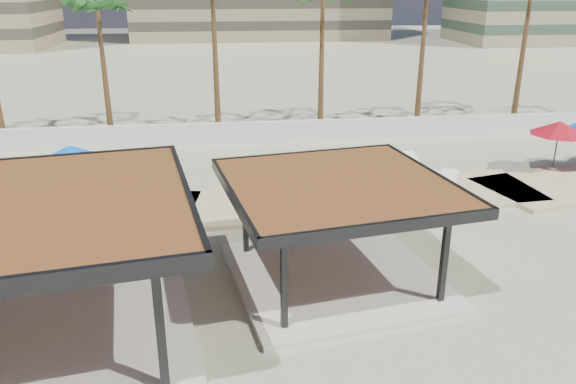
{
  "coord_description": "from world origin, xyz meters",
  "views": [
    {
      "loc": [
        -2.94,
        -13.62,
        8.27
      ],
      "look_at": [
        -0.66,
        4.55,
        1.4
      ],
      "focal_mm": 35.0,
      "sensor_mm": 36.0,
      "label": 1
    }
  ],
  "objects_px": {
    "pavilion_west": "(32,262)",
    "lounger_c": "(421,170)",
    "lounger_b": "(445,192)",
    "pavilion_central": "(337,222)",
    "umbrella_c": "(559,128)"
  },
  "relations": [
    {
      "from": "pavilion_central",
      "to": "lounger_c",
      "type": "relative_size",
      "value": 3.06
    },
    {
      "from": "pavilion_central",
      "to": "umbrella_c",
      "type": "height_order",
      "value": "pavilion_central"
    },
    {
      "from": "pavilion_west",
      "to": "lounger_c",
      "type": "relative_size",
      "value": 3.67
    },
    {
      "from": "pavilion_central",
      "to": "lounger_c",
      "type": "bearing_deg",
      "value": 46.91
    },
    {
      "from": "umbrella_c",
      "to": "lounger_b",
      "type": "bearing_deg",
      "value": -156.63
    },
    {
      "from": "pavilion_central",
      "to": "pavilion_west",
      "type": "xyz_separation_m",
      "value": [
        -7.63,
        -2.26,
        0.38
      ]
    },
    {
      "from": "pavilion_central",
      "to": "umbrella_c",
      "type": "bearing_deg",
      "value": 25.79
    },
    {
      "from": "lounger_c",
      "to": "pavilion_west",
      "type": "bearing_deg",
      "value": 110.19
    },
    {
      "from": "umbrella_c",
      "to": "lounger_c",
      "type": "relative_size",
      "value": 1.21
    },
    {
      "from": "pavilion_west",
      "to": "umbrella_c",
      "type": "distance_m",
      "value": 22.27
    },
    {
      "from": "pavilion_central",
      "to": "lounger_c",
      "type": "height_order",
      "value": "pavilion_central"
    },
    {
      "from": "umbrella_c",
      "to": "lounger_c",
      "type": "xyz_separation_m",
      "value": [
        -6.29,
        0.05,
        -1.75
      ]
    },
    {
      "from": "umbrella_c",
      "to": "lounger_b",
      "type": "distance_m",
      "value": 7.02
    },
    {
      "from": "pavilion_west",
      "to": "lounger_b",
      "type": "xyz_separation_m",
      "value": [
        13.31,
        7.96,
        -1.84
      ]
    },
    {
      "from": "pavilion_west",
      "to": "lounger_b",
      "type": "distance_m",
      "value": 15.62
    }
  ]
}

